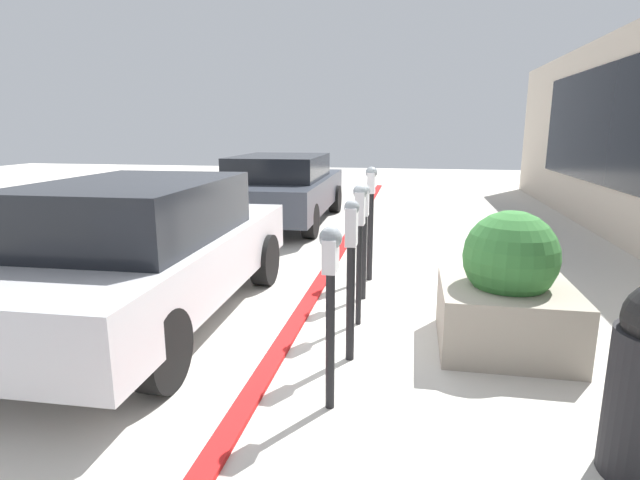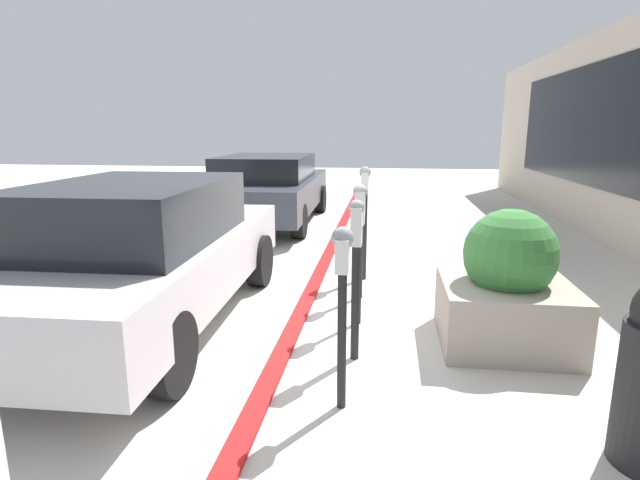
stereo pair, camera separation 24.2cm
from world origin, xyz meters
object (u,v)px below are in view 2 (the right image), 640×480
parking_meter_farthest (365,206)px  parking_meter_fourth (361,225)px  parking_meter_nearest (342,281)px  parking_meter_second (356,259)px  parked_car_middle (142,251)px  planter_box (507,289)px  parking_meter_middle (360,224)px  parked_car_rear (268,187)px

parking_meter_farthest → parking_meter_fourth: bearing=179.4°
parking_meter_nearest → parking_meter_fourth: bearing=0.0°
parking_meter_second → parked_car_middle: size_ratio=0.32×
planter_box → parked_car_middle: bearing=89.6°
parking_meter_nearest → planter_box: size_ratio=1.05×
parking_meter_second → parked_car_middle: bearing=76.4°
parking_meter_middle → planter_box: 1.46m
parking_meter_nearest → parked_car_middle: parked_car_middle is taller
parked_car_rear → planter_box: bearing=-149.0°
parking_meter_middle → parking_meter_farthest: parking_meter_farthest is taller
parked_car_middle → parking_meter_nearest: bearing=-123.1°
parking_meter_middle → parking_meter_fourth: size_ratio=1.07×
parking_meter_nearest → planter_box: (1.26, -1.37, -0.41)m
parking_meter_second → parked_car_middle: parked_car_middle is taller
parking_meter_second → parking_meter_fourth: (1.56, 0.04, -0.02)m
parking_meter_middle → parking_meter_fourth: bearing=2.2°
parking_meter_second → parking_meter_middle: 0.80m
parking_meter_middle → parked_car_rear: 5.64m
parking_meter_nearest → parked_car_rear: parked_car_rear is taller
parked_car_middle → parking_meter_farthest: bearing=-50.6°
parking_meter_middle → parking_meter_fourth: 0.79m
parking_meter_middle → parking_meter_farthest: bearing=0.8°
parking_meter_nearest → parking_meter_middle: bearing=-1.1°
parking_meter_second → parking_meter_farthest: (2.30, 0.04, 0.08)m
parking_meter_farthest → parked_car_rear: parking_meter_farthest is taller
parking_meter_fourth → parking_meter_farthest: parking_meter_farthest is taller
parked_car_rear → parking_meter_fourth: bearing=-155.8°
parking_meter_farthest → planter_box: size_ratio=1.18×
parking_meter_middle → parked_car_middle: size_ratio=0.33×
parked_car_rear → parking_meter_second: bearing=-161.5°
parking_meter_middle → parked_car_rear: size_ratio=0.30×
parking_meter_nearest → planter_box: parking_meter_nearest is taller
parking_meter_middle → planter_box: size_ratio=1.13×
parking_meter_second → parked_car_rear: 6.37m
parking_meter_middle → planter_box: parking_meter_middle is taller
planter_box → parked_car_middle: (0.02, 3.44, 0.23)m
parking_meter_farthest → parked_car_rear: 4.26m
parked_car_middle → parked_car_rear: (5.48, 0.04, -0.01)m
parking_meter_fourth → parked_car_rear: size_ratio=0.28×
parking_meter_second → planter_box: parking_meter_second is taller
parking_meter_second → parking_meter_middle: parking_meter_middle is taller
parked_car_middle → planter_box: bearing=-91.7°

